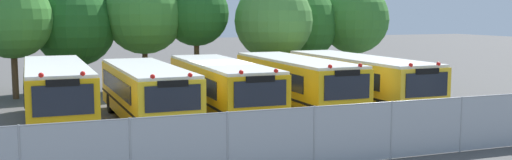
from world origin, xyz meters
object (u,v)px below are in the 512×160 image
object	(u,v)px
tree_3	(143,13)
tree_5	(276,22)
tree_2	(74,25)
tree_4	(195,12)
school_bus_0	(57,92)
school_bus_3	(296,82)
tree_6	(299,23)
school_bus_4	(358,79)
school_bus_2	(221,87)
tree_1	(9,18)
traffic_cone	(241,158)
school_bus_1	(146,91)
tree_7	(357,18)

from	to	relation	value
tree_3	tree_5	size ratio (longest dim) A/B	1.05
tree_2	tree_4	distance (m)	7.19
school_bus_0	school_bus_3	world-z (taller)	school_bus_0
tree_3	tree_6	distance (m)	10.59
school_bus_4	tree_3	bearing A→B (deg)	-50.20
school_bus_4	tree_4	bearing A→B (deg)	-60.97
school_bus_2	tree_3	xyz separation A→B (m)	(-1.68, 10.17, 3.31)
tree_2	tree_4	world-z (taller)	tree_4
tree_1	school_bus_0	bearing A→B (deg)	-77.58
school_bus_2	school_bus_3	size ratio (longest dim) A/B	1.04
traffic_cone	school_bus_3	bearing A→B (deg)	55.91
school_bus_1	tree_7	distance (m)	19.05
school_bus_3	tree_4	distance (m)	10.54
school_bus_2	tree_3	size ratio (longest dim) A/B	1.47
traffic_cone	tree_7	bearing A→B (deg)	50.86
school_bus_2	traffic_cone	size ratio (longest dim) A/B	20.61
traffic_cone	school_bus_1	bearing A→B (deg)	99.63
tree_5	school_bus_4	bearing A→B (deg)	-85.26
school_bus_1	tree_7	world-z (taller)	tree_7
tree_1	tree_4	distance (m)	10.52
tree_7	tree_2	bearing A→B (deg)	177.02
school_bus_2	tree_7	distance (m)	16.23
tree_2	tree_3	world-z (taller)	tree_3
school_bus_2	tree_6	size ratio (longest dim) A/B	1.60
tree_3	tree_6	world-z (taller)	tree_3
tree_1	tree_7	bearing A→B (deg)	1.03
school_bus_1	traffic_cone	world-z (taller)	school_bus_1
tree_6	tree_7	world-z (taller)	tree_7
tree_3	tree_4	size ratio (longest dim) A/B	1.05
school_bus_4	tree_6	xyz separation A→B (m)	(1.79, 10.68, 2.57)
school_bus_0	tree_7	bearing A→B (deg)	-155.04
tree_1	tree_5	world-z (taller)	tree_5
school_bus_1	school_bus_3	xyz separation A→B (m)	(7.12, 0.12, 0.06)
tree_4	traffic_cone	world-z (taller)	tree_4
tree_6	traffic_cone	size ratio (longest dim) A/B	12.86
tree_3	tree_7	bearing A→B (deg)	-2.01
school_bus_0	tree_7	distance (m)	22.11
school_bus_1	tree_1	distance (m)	11.35
tree_1	tree_2	world-z (taller)	tree_1
tree_7	school_bus_4	bearing A→B (deg)	-120.18
tree_7	traffic_cone	world-z (taller)	tree_7
traffic_cone	school_bus_0	bearing A→B (deg)	120.64
school_bus_2	school_bus_4	xyz separation A→B (m)	(7.08, 0.00, 0.03)
traffic_cone	tree_4	bearing A→B (deg)	79.32
school_bus_1	school_bus_3	world-z (taller)	school_bus_3
school_bus_1	school_bus_2	world-z (taller)	school_bus_2
school_bus_3	school_bus_4	distance (m)	3.37
school_bus_3	tree_4	xyz separation A→B (m)	(-2.28, 9.74, 3.32)
tree_7	traffic_cone	xyz separation A→B (m)	(-14.69, -18.05, -4.08)
tree_1	tree_6	xyz separation A→B (m)	(17.94, 1.41, -0.43)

